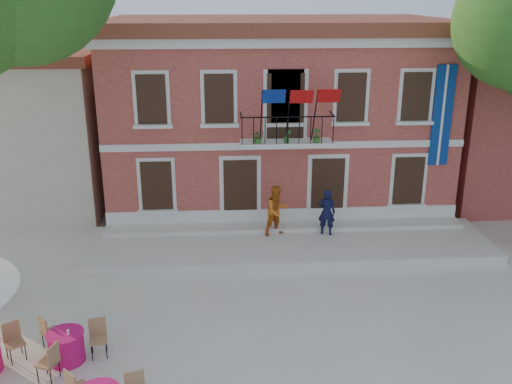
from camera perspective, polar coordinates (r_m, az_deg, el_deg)
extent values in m
plane|color=beige|center=(15.97, -2.18, -12.53)|extent=(90.00, 90.00, 0.00)
cube|color=#C05B45|center=(24.19, 1.85, 7.50)|extent=(13.00, 8.00, 7.00)
cube|color=brown|center=(23.72, 1.95, 16.41)|extent=(13.50, 8.50, 0.50)
cube|color=silver|center=(19.83, 3.05, 14.69)|extent=(13.30, 0.35, 0.35)
cube|color=silver|center=(19.88, 3.05, 4.91)|extent=(3.20, 0.90, 0.15)
cube|color=black|center=(19.27, 3.23, 7.50)|extent=(3.20, 0.04, 0.04)
cube|color=navy|center=(21.44, 18.12, 7.23)|extent=(0.70, 0.05, 3.60)
cube|color=navy|center=(18.70, 0.63, 9.51)|extent=(0.76, 0.27, 0.47)
cube|color=#B90C0C|center=(18.79, 3.40, 9.52)|extent=(0.76, 0.29, 0.47)
cube|color=#B90C0C|center=(18.92, 6.15, 9.51)|extent=(0.76, 0.27, 0.47)
imported|color=#26591E|center=(19.43, 0.22, 5.55)|extent=(0.43, 0.37, 0.48)
imported|color=#26591E|center=(19.52, 3.16, 5.59)|extent=(0.26, 0.21, 0.48)
imported|color=#26591E|center=(19.66, 6.07, 5.61)|extent=(0.27, 0.27, 0.48)
cube|color=beige|center=(26.81, -23.81, 5.94)|extent=(9.00, 9.00, 6.00)
cube|color=silver|center=(19.91, 3.25, -5.30)|extent=(14.00, 3.40, 0.30)
imported|color=black|center=(20.22, 7.08, -2.01)|extent=(0.71, 0.58, 1.67)
imported|color=orange|center=(20.03, 2.10, -1.86)|extent=(1.09, 1.00, 1.81)
cylinder|color=#E9166D|center=(14.88, -18.43, -14.53)|extent=(0.84, 0.84, 0.75)
cylinder|color=#E9166D|center=(14.68, -18.59, -13.27)|extent=(0.90, 0.90, 0.02)
cube|color=#9F7A4F|center=(14.33, -20.15, -15.70)|extent=(0.53, 0.53, 0.95)
cube|color=#9F7A4F|center=(14.77, -15.50, -14.00)|extent=(0.49, 0.49, 0.95)
cube|color=#9F7A4F|center=(15.42, -19.78, -12.98)|extent=(0.59, 0.59, 0.95)
cube|color=#9F7A4F|center=(15.30, -22.98, -13.69)|extent=(0.58, 0.58, 0.95)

